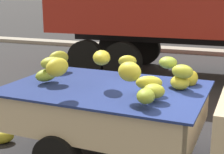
% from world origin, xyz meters
% --- Properties ---
extents(fallen_banana_bunch_near_tailgate, '(0.43, 0.40, 0.21)m').
position_xyz_m(fallen_banana_bunch_near_tailgate, '(-3.21, -0.25, 0.11)').
color(fallen_banana_bunch_near_tailgate, gold).
rests_on(fallen_banana_bunch_near_tailgate, ground).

